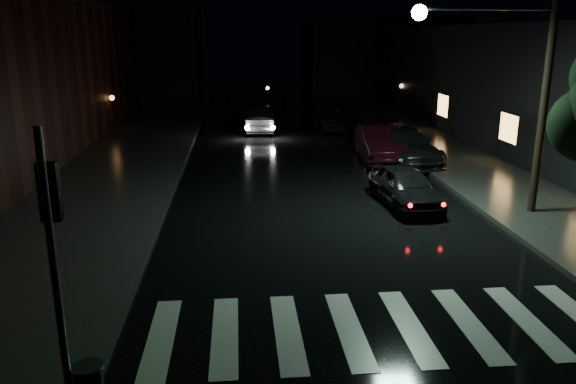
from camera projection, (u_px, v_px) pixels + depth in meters
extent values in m
plane|color=black|center=(225.00, 349.00, 10.20)|extent=(120.00, 120.00, 0.00)
cube|color=#282826|center=(109.00, 171.00, 23.17)|extent=(6.00, 44.00, 0.15)
cube|color=#282826|center=(461.00, 163.00, 24.47)|extent=(4.00, 44.00, 0.15)
cube|color=black|center=(570.00, 86.00, 28.11)|extent=(10.00, 40.00, 6.00)
cube|color=black|center=(123.00, 51.00, 51.38)|extent=(14.00, 10.00, 8.00)
cube|color=black|center=(379.00, 56.00, 53.59)|extent=(14.00, 10.00, 7.00)
cube|color=beige|center=(379.00, 327.00, 10.94)|extent=(9.00, 3.00, 0.01)
cylinder|color=slate|center=(55.00, 273.00, 7.95)|extent=(0.12, 0.12, 4.20)
cylinder|color=black|center=(89.00, 384.00, 8.47)|extent=(0.44, 0.44, 0.55)
cylinder|color=slate|center=(87.00, 367.00, 8.39)|extent=(0.48, 0.48, 0.04)
cube|color=black|center=(49.00, 192.00, 7.81)|extent=(0.28, 0.16, 0.85)
sphere|color=#0CFF33|center=(53.00, 207.00, 7.97)|extent=(0.20, 0.20, 0.20)
cylinder|color=black|center=(547.00, 82.00, 16.61)|extent=(0.24, 0.24, 8.00)
cylinder|color=slate|center=(488.00, 9.00, 15.87)|extent=(4.00, 0.08, 0.08)
sphere|color=#BFFFD8|center=(419.00, 13.00, 15.73)|extent=(0.44, 0.44, 0.44)
imported|color=black|center=(405.00, 187.00, 18.52)|extent=(1.87, 4.00, 1.33)
imported|color=black|center=(380.00, 144.00, 25.07)|extent=(2.02, 4.94, 1.59)
imported|color=black|center=(403.00, 145.00, 24.82)|extent=(2.82, 5.54, 1.54)
imported|color=black|center=(339.00, 117.00, 33.77)|extent=(2.68, 5.15, 1.38)
imported|color=black|center=(260.00, 119.00, 32.66)|extent=(1.74, 4.56, 1.48)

